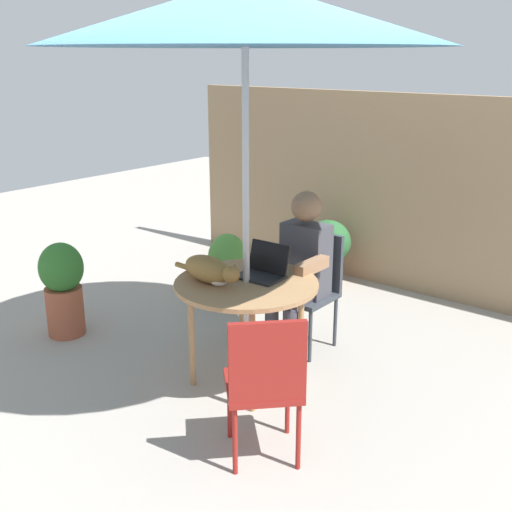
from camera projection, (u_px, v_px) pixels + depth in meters
name	position (u px, v px, depth m)	size (l,w,h in m)	color
ground_plane	(247.00, 381.00, 4.30)	(14.00, 14.00, 0.00)	gray
fence_back	(409.00, 195.00, 5.74)	(4.92, 0.08, 1.82)	#937756
patio_table	(246.00, 291.00, 4.09)	(0.94, 0.94, 0.73)	#9E754C
patio_umbrella	(245.00, 14.00, 3.57)	(2.42, 2.42, 2.55)	#B7B7BC
chair_occupied	(312.00, 281.00, 4.70)	(0.40, 0.40, 0.88)	#33383F
chair_empty	(265.00, 378.00, 3.30)	(0.57, 0.57, 0.88)	maroon
person_seated	(300.00, 265.00, 4.54)	(0.48, 0.48, 1.22)	#3F3F47
laptop	(264.00, 267.00, 4.16)	(0.31, 0.26, 0.21)	black
cat	(210.00, 270.00, 4.03)	(0.65, 0.24, 0.17)	olive
potted_plant_near_fence	(63.00, 286.00, 4.90)	(0.34, 0.34, 0.76)	#9E5138
potted_plant_by_chair	(228.00, 268.00, 5.53)	(0.35, 0.35, 0.65)	#595654
potted_plant_corner	(327.00, 248.00, 6.02)	(0.44, 0.44, 0.64)	#9E5138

